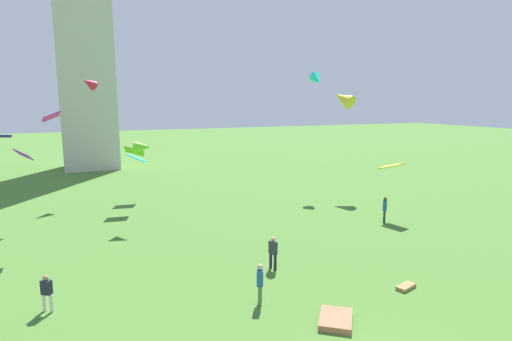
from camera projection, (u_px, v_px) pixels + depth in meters
person_0 at (385, 208)px, 28.95m from camera, size 0.52×0.53×1.82m
person_1 at (260, 281)px, 17.20m from camera, size 0.44×0.53×1.76m
person_2 at (47, 291)px, 16.55m from camera, size 0.47×0.43×1.57m
person_3 at (273, 251)px, 20.80m from camera, size 0.34×0.52×1.71m
kite_flying_0 at (317, 80)px, 38.33m from camera, size 1.24×1.83×1.54m
kite_flying_1 at (134, 151)px, 32.24m from camera, size 1.58×1.40×0.96m
kite_flying_2 at (4, 136)px, 32.23m from camera, size 1.13×0.88×0.32m
kite_flying_3 at (137, 158)px, 35.33m from camera, size 1.79×1.63×0.82m
kite_flying_4 at (143, 147)px, 28.24m from camera, size 1.45×1.39×0.87m
kite_flying_6 at (343, 98)px, 37.84m from camera, size 2.05×2.57×1.97m
kite_flying_7 at (23, 155)px, 27.65m from camera, size 1.24×1.36×0.87m
kite_flying_8 at (51, 117)px, 24.53m from camera, size 1.06×0.98×0.70m
kite_flying_9 at (392, 166)px, 29.88m from camera, size 1.51×1.81×0.57m
kite_flying_10 at (88, 83)px, 35.83m from camera, size 1.69×1.63×1.29m
kite_bundle_0 at (406, 287)px, 18.73m from camera, size 1.11×0.74×0.17m
kite_bundle_1 at (336, 319)px, 15.84m from camera, size 1.99×2.07×0.25m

